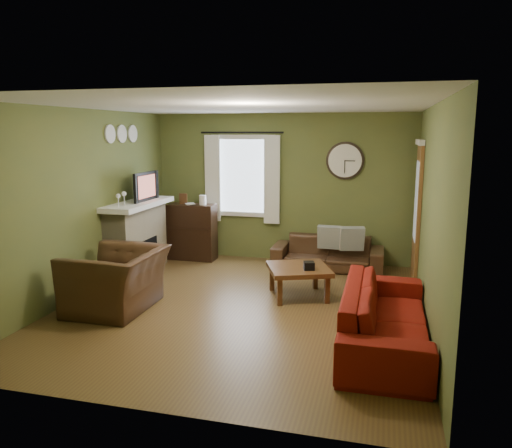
% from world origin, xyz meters
% --- Properties ---
extents(floor, '(4.60, 5.20, 0.00)m').
position_xyz_m(floor, '(0.00, 0.00, 0.00)').
color(floor, brown).
rests_on(floor, ground).
extents(ceiling, '(4.60, 5.20, 0.00)m').
position_xyz_m(ceiling, '(0.00, 0.00, 2.60)').
color(ceiling, white).
rests_on(ceiling, ground).
extents(wall_left, '(0.00, 5.20, 2.60)m').
position_xyz_m(wall_left, '(-2.30, 0.00, 1.30)').
color(wall_left, '#596430').
rests_on(wall_left, ground).
extents(wall_right, '(0.00, 5.20, 2.60)m').
position_xyz_m(wall_right, '(2.30, 0.00, 1.30)').
color(wall_right, '#596430').
rests_on(wall_right, ground).
extents(wall_back, '(4.60, 0.00, 2.60)m').
position_xyz_m(wall_back, '(0.00, 2.60, 1.30)').
color(wall_back, '#596430').
rests_on(wall_back, ground).
extents(wall_front, '(4.60, 0.00, 2.60)m').
position_xyz_m(wall_front, '(0.00, -2.60, 1.30)').
color(wall_front, '#596430').
rests_on(wall_front, ground).
extents(fireplace, '(0.40, 1.40, 1.10)m').
position_xyz_m(fireplace, '(-2.10, 1.15, 0.55)').
color(fireplace, tan).
rests_on(fireplace, floor).
extents(firebox, '(0.04, 0.60, 0.55)m').
position_xyz_m(firebox, '(-1.91, 1.15, 0.30)').
color(firebox, black).
rests_on(firebox, fireplace).
extents(mantel, '(0.58, 1.60, 0.08)m').
position_xyz_m(mantel, '(-2.07, 1.15, 1.14)').
color(mantel, white).
rests_on(mantel, fireplace).
extents(tv, '(0.08, 0.60, 0.35)m').
position_xyz_m(tv, '(-2.05, 1.30, 1.35)').
color(tv, black).
rests_on(tv, mantel).
extents(tv_screen, '(0.02, 0.62, 0.36)m').
position_xyz_m(tv_screen, '(-1.97, 1.30, 1.41)').
color(tv_screen, '#994C3F').
rests_on(tv_screen, mantel).
extents(medallion_left, '(0.28, 0.28, 0.03)m').
position_xyz_m(medallion_left, '(-2.28, 0.80, 2.25)').
color(medallion_left, white).
rests_on(medallion_left, wall_left).
extents(medallion_mid, '(0.28, 0.28, 0.03)m').
position_xyz_m(medallion_mid, '(-2.28, 1.15, 2.25)').
color(medallion_mid, white).
rests_on(medallion_mid, wall_left).
extents(medallion_right, '(0.28, 0.28, 0.03)m').
position_xyz_m(medallion_right, '(-2.28, 1.50, 2.25)').
color(medallion_right, white).
rests_on(medallion_right, wall_left).
extents(window_pane, '(1.00, 0.02, 1.30)m').
position_xyz_m(window_pane, '(-0.70, 2.58, 1.50)').
color(window_pane, silver).
rests_on(window_pane, wall_back).
extents(curtain_rod, '(0.03, 0.03, 1.50)m').
position_xyz_m(curtain_rod, '(-0.70, 2.48, 2.27)').
color(curtain_rod, black).
rests_on(curtain_rod, wall_back).
extents(curtain_left, '(0.28, 0.04, 1.55)m').
position_xyz_m(curtain_left, '(-1.25, 2.48, 1.45)').
color(curtain_left, silver).
rests_on(curtain_left, wall_back).
extents(curtain_right, '(0.28, 0.04, 1.55)m').
position_xyz_m(curtain_right, '(-0.15, 2.48, 1.45)').
color(curtain_right, silver).
rests_on(curtain_right, wall_back).
extents(wall_clock, '(0.64, 0.06, 0.64)m').
position_xyz_m(wall_clock, '(1.10, 2.55, 1.80)').
color(wall_clock, white).
rests_on(wall_clock, wall_back).
extents(door, '(0.05, 0.90, 2.10)m').
position_xyz_m(door, '(2.27, 1.85, 1.05)').
color(door, brown).
rests_on(door, floor).
extents(bookshelf, '(0.85, 0.36, 1.01)m').
position_xyz_m(bookshelf, '(-1.56, 2.21, 0.50)').
color(bookshelf, black).
rests_on(bookshelf, floor).
extents(book, '(0.26, 0.27, 0.02)m').
position_xyz_m(book, '(-1.65, 2.14, 0.96)').
color(book, '#4F2E16').
rests_on(book, bookshelf).
extents(sofa_brown, '(1.84, 0.72, 0.54)m').
position_xyz_m(sofa_brown, '(0.89, 2.19, 0.27)').
color(sofa_brown, '#3A2415').
rests_on(sofa_brown, floor).
extents(pillow_left, '(0.39, 0.13, 0.38)m').
position_xyz_m(pillow_left, '(0.91, 2.15, 0.55)').
color(pillow_left, gray).
rests_on(pillow_left, sofa_brown).
extents(pillow_right, '(0.41, 0.21, 0.39)m').
position_xyz_m(pillow_right, '(1.29, 2.13, 0.55)').
color(pillow_right, gray).
rests_on(pillow_right, sofa_brown).
extents(sofa_red, '(0.88, 2.26, 0.66)m').
position_xyz_m(sofa_red, '(1.84, -0.76, 0.33)').
color(sofa_red, maroon).
rests_on(sofa_red, floor).
extents(armchair, '(1.06, 1.21, 0.78)m').
position_xyz_m(armchair, '(-1.54, -0.48, 0.39)').
color(armchair, '#3A2415').
rests_on(armchair, floor).
extents(coffee_table, '(1.05, 1.05, 0.43)m').
position_xyz_m(coffee_table, '(0.66, 0.61, 0.22)').
color(coffee_table, '#4F2E16').
rests_on(coffee_table, floor).
extents(tissue_box, '(0.18, 0.18, 0.11)m').
position_xyz_m(tissue_box, '(0.82, 0.50, 0.40)').
color(tissue_box, black).
rests_on(tissue_box, coffee_table).
extents(wine_glass_a, '(0.07, 0.07, 0.20)m').
position_xyz_m(wine_glass_a, '(-2.05, 0.55, 1.28)').
color(wine_glass_a, white).
rests_on(wine_glass_a, mantel).
extents(wine_glass_b, '(0.07, 0.07, 0.21)m').
position_xyz_m(wine_glass_b, '(-2.05, 0.72, 1.29)').
color(wine_glass_b, white).
rests_on(wine_glass_b, mantel).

